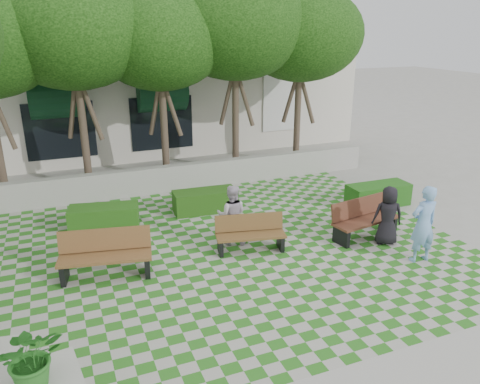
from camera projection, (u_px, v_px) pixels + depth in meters
name	position (u px, v px, depth m)	size (l,w,h in m)	color
ground	(244.00, 270.00, 11.04)	(90.00, 90.00, 0.00)	gray
lawn	(229.00, 252.00, 11.91)	(12.00, 12.00, 0.00)	#2B721E
retaining_wall	(176.00, 178.00, 16.30)	(15.00, 0.36, 0.90)	#9E9B93
bench_east	(364.00, 219.00, 12.66)	(2.07, 0.98, 1.04)	#4F291B
bench_mid	(250.00, 234.00, 11.89)	(1.84, 0.95, 0.92)	brown
bench_west	(105.00, 255.00, 10.62)	(2.15, 1.07, 1.08)	brown
hedge_east	(378.00, 195.00, 14.92)	(2.01, 0.81, 0.70)	#1A4E14
hedge_midright	(205.00, 201.00, 14.45)	(1.93, 0.77, 0.67)	#1E4712
hedge_midleft	(104.00, 217.00, 13.21)	(1.91, 0.76, 0.67)	#204F15
person_blue	(423.00, 224.00, 11.17)	(0.71, 0.46, 1.94)	#7EADE6
person_dark	(388.00, 216.00, 12.15)	(0.77, 0.50, 1.58)	black
person_white	(232.00, 215.00, 12.17)	(0.78, 0.61, 1.61)	silver
tree_row	(110.00, 35.00, 13.83)	(17.70, 13.40, 7.41)	#47382B
building	(151.00, 89.00, 22.81)	(18.00, 8.92, 5.15)	beige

